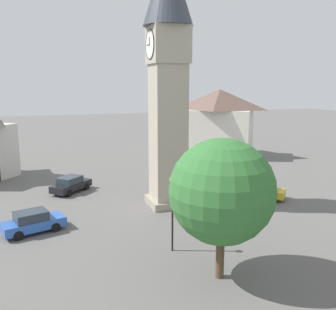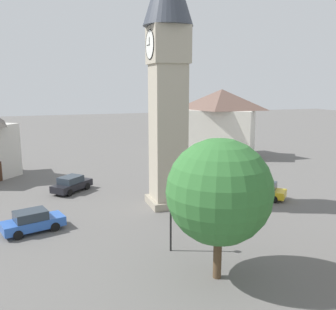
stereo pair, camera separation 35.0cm
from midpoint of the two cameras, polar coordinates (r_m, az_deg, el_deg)
ground_plane at (r=31.47m, az=0.32°, el=-7.70°), size 200.00×200.00×0.00m
clock_tower at (r=29.90m, az=0.35°, el=15.01°), size 3.94×3.94×20.83m
car_blue_kerb at (r=33.93m, az=14.74°, el=-5.33°), size 4.09×4.13×1.53m
car_silver_kerb at (r=38.50m, az=1.97°, el=-3.04°), size 3.81×4.32×1.53m
car_red_corner at (r=35.98m, az=-14.51°, el=-4.39°), size 4.09×4.13×1.53m
car_white_side at (r=27.27m, az=-19.98°, el=-9.67°), size 2.82×4.44×1.53m
pedestrian at (r=41.15m, az=-0.74°, el=-1.77°), size 0.50×0.37×1.69m
tree at (r=18.79m, az=8.51°, el=-5.66°), size 5.45×5.45×7.46m
building_shop_left at (r=52.47m, az=8.44°, el=5.07°), size 10.94×11.47×9.42m
lamp_post at (r=22.08m, az=0.88°, el=-7.25°), size 0.36×0.36×4.67m
road_sign at (r=36.12m, az=8.69°, el=-2.24°), size 0.60×0.07×2.80m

